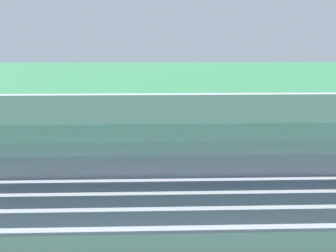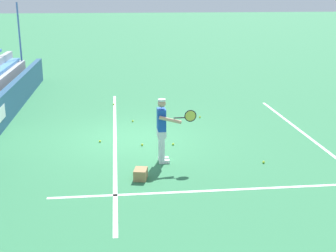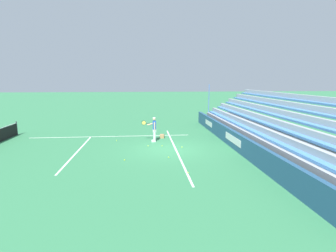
# 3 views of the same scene
# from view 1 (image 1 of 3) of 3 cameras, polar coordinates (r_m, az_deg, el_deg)

# --- Properties ---
(ground_plane) EXTENTS (160.00, 160.00, 0.00)m
(ground_plane) POSITION_cam_1_polar(r_m,az_deg,el_deg) (16.43, -0.48, -4.40)
(ground_plane) COLOR #337A4C
(court_baseline_white) EXTENTS (12.00, 0.10, 0.01)m
(court_baseline_white) POSITION_cam_1_polar(r_m,az_deg,el_deg) (15.94, -0.42, -4.84)
(court_baseline_white) COLOR white
(court_baseline_white) RESTS_ON ground
(court_sideline_white) EXTENTS (0.10, 12.00, 0.01)m
(court_sideline_white) POSITION_cam_1_polar(r_m,az_deg,el_deg) (20.83, 10.53, -1.42)
(court_sideline_white) COLOR white
(court_sideline_white) RESTS_ON ground
(court_service_line_white) EXTENTS (8.22, 0.10, 0.01)m
(court_service_line_white) POSITION_cam_1_polar(r_m,az_deg,el_deg) (21.79, -0.95, -0.74)
(court_service_line_white) COLOR white
(court_service_line_white) RESTS_ON ground
(back_wall_sponsor_board) EXTENTS (20.24, 0.25, 1.10)m
(back_wall_sponsor_board) POSITION_cam_1_polar(r_m,az_deg,el_deg) (12.23, 0.21, -6.87)
(back_wall_sponsor_board) COLOR navy
(back_wall_sponsor_board) RESTS_ON ground
(bleacher_stand) EXTENTS (19.23, 4.00, 3.85)m
(bleacher_stand) POSITION_cam_1_polar(r_m,az_deg,el_deg) (9.66, 0.85, -10.07)
(bleacher_stand) COLOR #9EA3A8
(bleacher_stand) RESTS_ON ground
(tennis_player) EXTENTS (0.58, 1.00, 1.71)m
(tennis_player) POSITION_cam_1_polar(r_m,az_deg,el_deg) (17.17, 6.56, -0.76)
(tennis_player) COLOR silver
(tennis_player) RESTS_ON ground
(ball_box_cardboard) EXTENTS (0.45, 0.38, 0.26)m
(ball_box_cardboard) POSITION_cam_1_polar(r_m,az_deg,el_deg) (16.92, 10.59, -3.68)
(ball_box_cardboard) COLOR #A87F51
(ball_box_cardboard) RESTS_ON ground
(tennis_ball_far_right) EXTENTS (0.07, 0.07, 0.07)m
(tennis_ball_far_right) POSITION_cam_1_polar(r_m,az_deg,el_deg) (15.52, 0.68, -5.15)
(tennis_ball_far_right) COLOR #CCE533
(tennis_ball_far_right) RESTS_ON ground
(tennis_ball_near_player) EXTENTS (0.07, 0.07, 0.07)m
(tennis_ball_near_player) POSITION_cam_1_polar(r_m,az_deg,el_deg) (17.63, 1.96, -3.27)
(tennis_ball_near_player) COLOR #CCE533
(tennis_ball_near_player) RESTS_ON ground
(tennis_ball_midcourt) EXTENTS (0.07, 0.07, 0.07)m
(tennis_ball_midcourt) POSITION_cam_1_polar(r_m,az_deg,el_deg) (16.36, -16.08, -4.74)
(tennis_ball_midcourt) COLOR #CCE533
(tennis_ball_midcourt) RESTS_ON ground
(tennis_ball_on_baseline) EXTENTS (0.07, 0.07, 0.07)m
(tennis_ball_on_baseline) POSITION_cam_1_polar(r_m,az_deg,el_deg) (16.75, 2.04, -4.00)
(tennis_ball_on_baseline) COLOR #CCE533
(tennis_ball_on_baseline) RESTS_ON ground
(tennis_ball_far_left) EXTENTS (0.07, 0.07, 0.07)m
(tennis_ball_far_left) POSITION_cam_1_polar(r_m,az_deg,el_deg) (18.94, -7.20, -2.40)
(tennis_ball_far_left) COLOR #CCE533
(tennis_ball_far_left) RESTS_ON ground
(tennis_ball_by_box) EXTENTS (0.07, 0.07, 0.07)m
(tennis_ball_by_box) POSITION_cam_1_polar(r_m,az_deg,el_deg) (16.58, -6.98, -4.21)
(tennis_ball_by_box) COLOR #CCE533
(tennis_ball_by_box) RESTS_ON ground
(tennis_ball_toward_net) EXTENTS (0.07, 0.07, 0.07)m
(tennis_ball_toward_net) POSITION_cam_1_polar(r_m,az_deg,el_deg) (19.97, 6.50, -1.73)
(tennis_ball_toward_net) COLOR #CCE533
(tennis_ball_toward_net) RESTS_ON ground
(tennis_net) EXTENTS (11.09, 0.09, 1.07)m
(tennis_net) POSITION_cam_1_polar(r_m,az_deg,el_deg) (27.61, -1.26, 2.62)
(tennis_net) COLOR #33383D
(tennis_net) RESTS_ON ground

